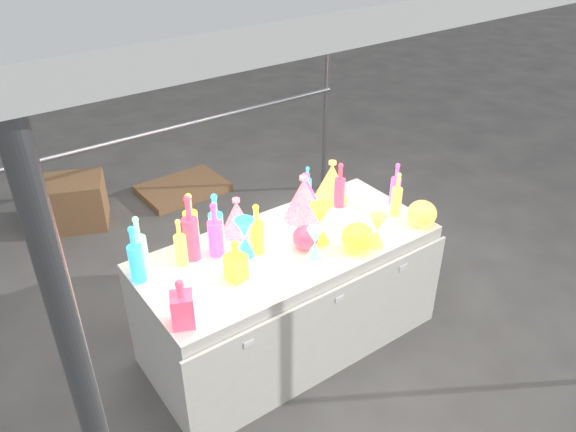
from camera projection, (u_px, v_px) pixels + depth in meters
ground at (288, 338)px, 3.72m from camera, size 80.00×80.00×0.00m
display_table at (289, 295)px, 3.52m from camera, size 1.84×0.83×0.75m
cardboard_box_closed at (70, 203)px, 4.83m from camera, size 0.70×0.61×0.42m
cardboard_box_flat at (183, 188)px, 5.41m from camera, size 0.81×0.59×0.07m
bottle_0 at (190, 219)px, 3.26m from camera, size 0.11×0.11×0.33m
bottle_1 at (135, 254)px, 2.96m from camera, size 0.10×0.10×0.34m
bottle_2 at (190, 228)px, 3.11m from camera, size 0.12×0.12×0.41m
bottle_3 at (215, 229)px, 3.16m from camera, size 0.11×0.11×0.34m
bottle_4 at (180, 242)px, 3.09m from camera, size 0.07×0.07×0.29m
bottle_5 at (140, 245)px, 3.01m from camera, size 0.08×0.08×0.36m
bottle_6 at (256, 229)px, 3.19m from camera, size 0.09×0.09×0.32m
bottle_7 at (216, 221)px, 3.21m from camera, size 0.11×0.11×0.36m
decanter_0 at (236, 260)px, 2.99m from camera, size 0.11×0.11×0.25m
decanter_1 at (182, 303)px, 2.68m from camera, size 0.14×0.14×0.27m
hourglass_0 at (320, 224)px, 3.31m from camera, size 0.16×0.16×0.24m
hourglass_2 at (377, 231)px, 3.27m from camera, size 0.12×0.12×0.20m
hourglass_3 at (315, 243)px, 3.18m from camera, size 0.11×0.11×0.19m
hourglass_4 at (320, 224)px, 3.30m from camera, size 0.15×0.15×0.25m
hourglass_5 at (245, 237)px, 3.19m from camera, size 0.14×0.14×0.23m
globe_0 at (357, 239)px, 3.24m from camera, size 0.24×0.24×0.15m
globe_1 at (422, 215)px, 3.48m from camera, size 0.23×0.23×0.15m
globe_2 at (306, 238)px, 3.27m from camera, size 0.19×0.19×0.13m
lampshade_0 at (303, 197)px, 3.52m from camera, size 0.27×0.27×0.30m
lampshade_1 at (237, 216)px, 3.37m from camera, size 0.27×0.27×0.24m
lampshade_2 at (306, 191)px, 3.63m from camera, size 0.21×0.21×0.25m
lampshade_3 at (332, 180)px, 3.73m from camera, size 0.31×0.31×0.28m
bottle_8 at (307, 184)px, 3.72m from camera, size 0.07×0.07×0.25m
bottle_9 at (340, 185)px, 3.64m from camera, size 0.08×0.08×0.31m
bottle_10 at (396, 184)px, 3.67m from camera, size 0.09×0.09×0.30m
bottle_11 at (397, 194)px, 3.54m from camera, size 0.09×0.09×0.30m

